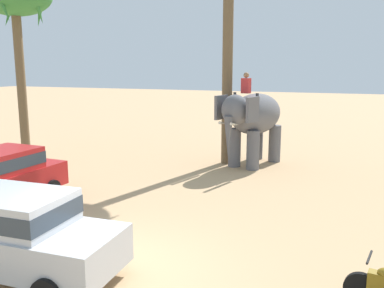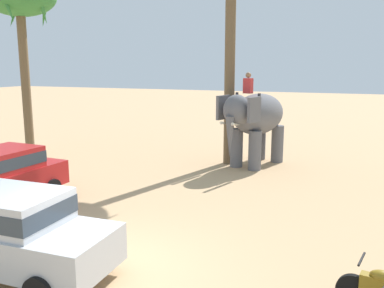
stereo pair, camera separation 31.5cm
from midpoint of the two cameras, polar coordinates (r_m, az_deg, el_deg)
The scene contains 4 objects.
ground_plane at distance 9.12m, azimuth -12.18°, elevation -16.68°, with size 120.00×120.00×0.00m, color tan.
car_sedan_foreground at distance 9.16m, azimuth -23.54°, elevation -10.87°, with size 4.15×1.98×1.70m.
elephant_with_mahout at distance 17.57m, azimuth 7.78°, elevation 3.50°, with size 2.55×4.02×3.88m.
palm_tree_behind_elephant at distance 20.88m, azimuth -23.38°, elevation 17.52°, with size 3.20×3.20×8.08m.
Camera 1 is at (4.40, -6.78, 4.15)m, focal length 39.18 mm.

